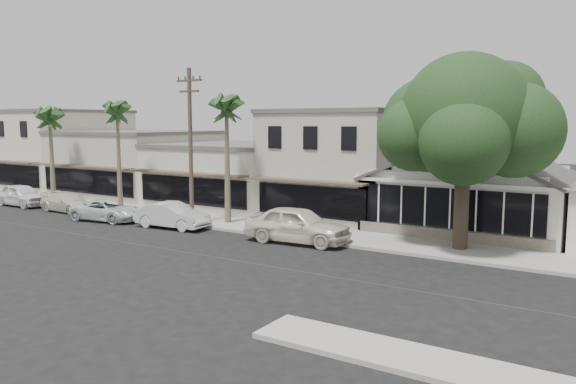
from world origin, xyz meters
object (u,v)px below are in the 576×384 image
Objects in this scene: utility_pole at (191,143)px; car_1 at (172,215)px; car_3 at (68,202)px; car_4 at (22,195)px; shade_tree at (465,122)px; car_2 at (108,210)px; car_0 at (298,225)px.

utility_pole is 2.02× the size of car_1.
car_4 is at bearing 92.48° from car_3.
car_1 is 0.49× the size of shade_tree.
car_1 is (-0.46, -1.15, -4.05)m from utility_pole.
car_4 reaches higher than car_1.
car_2 is at bearing 89.75° from car_1.
car_0 is at bearing -88.95° from car_3.
utility_pole reaches higher than car_3.
car_0 is 23.07m from car_4.
utility_pole reaches higher than car_0.
car_1 reaches higher than car_3.
car_1 is 16.52m from shade_tree.
shade_tree is at bearing -82.57° from car_1.
shade_tree is at bearing -82.84° from car_3.
car_2 is 1.00× the size of car_4.
car_3 is at bearing 73.12° from car_2.
utility_pole reaches higher than car_4.
shade_tree is (14.85, 2.10, 1.22)m from utility_pole.
utility_pole is 16.03m from car_4.
car_3 is 0.94× the size of car_4.
car_4 is (-5.00, -0.13, 0.16)m from car_3.
car_1 is 0.96× the size of car_2.
car_4 is at bearing 85.87° from car_0.
car_4 is at bearing -177.10° from utility_pole.
utility_pole is 7.03m from car_2.
shade_tree is (7.29, 2.72, 5.09)m from car_0.
car_0 is at bearing -90.83° from car_1.
utility_pole is 1.95× the size of car_2.
car_0 is at bearing -159.52° from shade_tree.
car_0 reaches higher than car_1.
car_3 is (-5.04, 0.87, -0.01)m from car_2.
car_0 is 1.20× the size of car_1.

